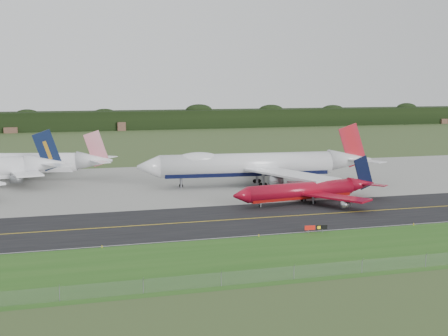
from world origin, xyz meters
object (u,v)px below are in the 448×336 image
Objects in this scene: taxiway_sign at (316,228)px; jet_star_tail at (20,163)px; jet_ba_747 at (255,165)px; jet_red_737 at (308,190)px.

jet_star_tail is at bearing 123.73° from taxiway_sign.
jet_ba_747 reaches higher than jet_star_tail.
jet_star_tail is at bearing 140.07° from jet_red_737.
jet_ba_747 is 1.72× the size of jet_red_737.
taxiway_sign is (-7.42, -60.64, -5.12)m from jet_ba_747.
jet_ba_747 reaches higher than taxiway_sign.
jet_star_tail is (-68.81, 31.30, -1.01)m from jet_ba_747.
jet_red_737 is at bearing -39.93° from jet_star_tail.
jet_star_tail reaches higher than taxiway_sign.
taxiway_sign is (61.40, -91.94, -4.11)m from jet_star_tail.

